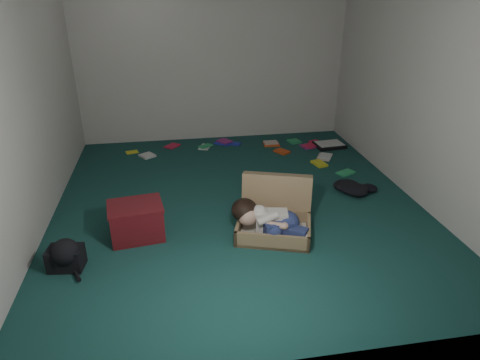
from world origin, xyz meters
name	(u,v)px	position (x,y,z in m)	size (l,w,h in m)	color
floor	(238,202)	(0.00, 0.00, 0.00)	(4.50, 4.50, 0.00)	#17423D
wall_back	(213,54)	(0.00, 2.25, 1.30)	(4.50, 4.50, 0.00)	silver
wall_front	(306,183)	(0.00, -2.25, 1.30)	(4.50, 4.50, 0.00)	silver
wall_left	(26,96)	(-2.00, 0.00, 1.30)	(4.50, 4.50, 0.00)	silver
wall_right	(421,81)	(2.00, 0.00, 1.30)	(4.50, 4.50, 0.00)	silver
suitcase	(275,215)	(0.27, -0.62, 0.16)	(0.88, 0.87, 0.52)	#90754F
person	(269,220)	(0.17, -0.77, 0.20)	(0.71, 0.53, 0.32)	beige
maroon_bin	(137,221)	(-1.08, -0.54, 0.18)	(0.56, 0.46, 0.35)	#5A1217
backpack	(66,257)	(-1.66, -0.95, 0.11)	(0.36, 0.29, 0.22)	black
clothing_pile	(358,186)	(1.46, 0.06, 0.06)	(0.40, 0.33, 0.13)	black
paper_tray	(329,145)	(1.66, 1.54, 0.03)	(0.46, 0.36, 0.06)	black
book_scatter	(255,150)	(0.51, 1.57, 0.01)	(3.01, 1.63, 0.02)	yellow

